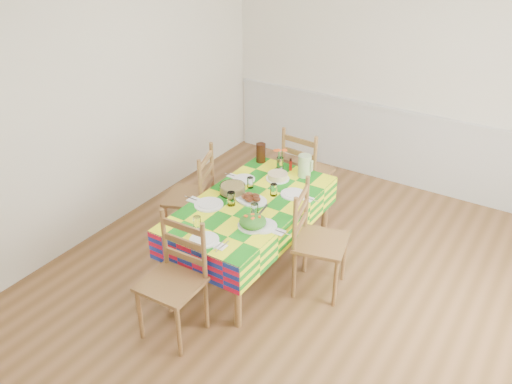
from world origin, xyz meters
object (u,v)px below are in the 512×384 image
dining_table (250,208)px  meat_platter (251,198)px  chair_left (193,197)px  chair_near (175,281)px  chair_far (305,172)px  green_pitcher (305,166)px  tea_pitcher (261,153)px  chair_right (316,241)px

dining_table → meat_platter: size_ratio=5.54×
chair_left → chair_near: bearing=12.0°
chair_near → chair_far: bearing=88.0°
green_pitcher → tea_pitcher: size_ratio=1.10×
chair_far → chair_right: 1.27m
chair_near → chair_right: (0.67, 1.05, 0.00)m
chair_near → chair_right: bearing=55.3°
green_pitcher → chair_right: (0.50, -0.71, -0.28)m
green_pitcher → tea_pitcher: 0.52m
green_pitcher → chair_left: size_ratio=0.22×
green_pitcher → chair_far: bearing=115.3°
chair_near → chair_left: 1.27m
meat_platter → chair_right: chair_right is taller
green_pitcher → chair_left: (-0.84, -0.68, -0.28)m
chair_near → green_pitcher: bearing=82.4°
tea_pitcher → chair_left: size_ratio=0.20×
green_pitcher → chair_near: chair_near is taller
green_pitcher → tea_pitcher: (-0.52, 0.04, -0.01)m
tea_pitcher → chair_near: (0.35, -1.80, -0.27)m
meat_platter → chair_right: (0.68, -0.03, -0.20)m
meat_platter → chair_right: bearing=-2.6°
meat_platter → chair_near: 1.10m
chair_left → chair_right: (1.34, -0.03, -0.00)m
chair_near → dining_table: bearing=87.9°
chair_far → chair_near: bearing=94.1°
chair_left → tea_pitcher: bearing=136.1°
green_pitcher → chair_right: bearing=-54.7°
dining_table → chair_left: (-0.67, 0.02, -0.10)m
tea_pitcher → chair_near: bearing=-79.0°
tea_pitcher → chair_near: size_ratio=0.20×
chair_far → chair_left: bearing=61.5°
tea_pitcher → chair_far: chair_far is taller
chair_far → chair_right: size_ratio=1.00×
meat_platter → chair_left: 0.70m
tea_pitcher → chair_near: 1.85m
chair_far → meat_platter: bearing=94.0°
green_pitcher → chair_near: size_ratio=0.22×
chair_near → meat_platter: bearing=88.1°
chair_near → chair_left: (-0.67, 1.08, 0.00)m
meat_platter → green_pitcher: green_pitcher is taller
tea_pitcher → chair_left: chair_left is taller
tea_pitcher → chair_near: chair_near is taller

